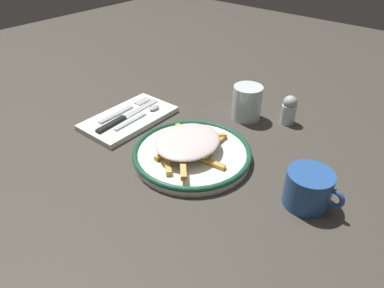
{
  "coord_description": "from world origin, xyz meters",
  "views": [
    {
      "loc": [
        0.41,
        -0.48,
        0.46
      ],
      "look_at": [
        0.0,
        0.0,
        0.04
      ],
      "focal_mm": 32.69,
      "sensor_mm": 36.0,
      "label": 1
    }
  ],
  "objects_px": {
    "fork": "(125,110)",
    "salt_shaker": "(289,110)",
    "napkin": "(129,118)",
    "spoon": "(145,113)",
    "coffee_mug": "(309,189)",
    "water_glass": "(247,103)",
    "fries_heap": "(189,143)",
    "knife": "(123,118)",
    "plate": "(192,153)"
  },
  "relations": [
    {
      "from": "fries_heap",
      "to": "spoon",
      "type": "bearing_deg",
      "value": 164.06
    },
    {
      "from": "spoon",
      "to": "salt_shaker",
      "type": "bearing_deg",
      "value": 37.3
    },
    {
      "from": "water_glass",
      "to": "napkin",
      "type": "bearing_deg",
      "value": -136.66
    },
    {
      "from": "fork",
      "to": "water_glass",
      "type": "distance_m",
      "value": 0.32
    },
    {
      "from": "fries_heap",
      "to": "salt_shaker",
      "type": "xyz_separation_m",
      "value": [
        0.09,
        0.28,
        -0.0
      ]
    },
    {
      "from": "spoon",
      "to": "water_glass",
      "type": "bearing_deg",
      "value": 41.76
    },
    {
      "from": "knife",
      "to": "spoon",
      "type": "xyz_separation_m",
      "value": [
        0.02,
        0.05,
        0.0
      ]
    },
    {
      "from": "fork",
      "to": "salt_shaker",
      "type": "xyz_separation_m",
      "value": [
        0.35,
        0.25,
        0.02
      ]
    },
    {
      "from": "fork",
      "to": "water_glass",
      "type": "bearing_deg",
      "value": 38.26
    },
    {
      "from": "napkin",
      "to": "fork",
      "type": "xyz_separation_m",
      "value": [
        -0.03,
        0.01,
        0.01
      ]
    },
    {
      "from": "salt_shaker",
      "to": "fries_heap",
      "type": "bearing_deg",
      "value": -108.39
    },
    {
      "from": "fork",
      "to": "salt_shaker",
      "type": "height_order",
      "value": "salt_shaker"
    },
    {
      "from": "coffee_mug",
      "to": "salt_shaker",
      "type": "xyz_separation_m",
      "value": [
        -0.17,
        0.25,
        0.0
      ]
    },
    {
      "from": "fries_heap",
      "to": "fork",
      "type": "distance_m",
      "value": 0.26
    },
    {
      "from": "fork",
      "to": "spoon",
      "type": "distance_m",
      "value": 0.06
    },
    {
      "from": "water_glass",
      "to": "coffee_mug",
      "type": "xyz_separation_m",
      "value": [
        0.26,
        -0.2,
        -0.01
      ]
    },
    {
      "from": "knife",
      "to": "spoon",
      "type": "distance_m",
      "value": 0.06
    },
    {
      "from": "plate",
      "to": "water_glass",
      "type": "bearing_deg",
      "value": 92.14
    },
    {
      "from": "spoon",
      "to": "coffee_mug",
      "type": "relative_size",
      "value": 1.39
    },
    {
      "from": "knife",
      "to": "spoon",
      "type": "height_order",
      "value": "spoon"
    },
    {
      "from": "water_glass",
      "to": "salt_shaker",
      "type": "bearing_deg",
      "value": 26.21
    },
    {
      "from": "fork",
      "to": "napkin",
      "type": "bearing_deg",
      "value": -23.18
    },
    {
      "from": "coffee_mug",
      "to": "salt_shaker",
      "type": "height_order",
      "value": "salt_shaker"
    },
    {
      "from": "plate",
      "to": "fries_heap",
      "type": "xyz_separation_m",
      "value": [
        -0.01,
        -0.0,
        0.03
      ]
    },
    {
      "from": "napkin",
      "to": "salt_shaker",
      "type": "relative_size",
      "value": 3.13
    },
    {
      "from": "fries_heap",
      "to": "napkin",
      "type": "bearing_deg",
      "value": 174.4
    },
    {
      "from": "napkin",
      "to": "spoon",
      "type": "xyz_separation_m",
      "value": [
        0.03,
        0.03,
        0.01
      ]
    },
    {
      "from": "fork",
      "to": "knife",
      "type": "xyz_separation_m",
      "value": [
        0.03,
        -0.03,
        0.0
      ]
    },
    {
      "from": "plate",
      "to": "coffee_mug",
      "type": "relative_size",
      "value": 2.4
    },
    {
      "from": "spoon",
      "to": "water_glass",
      "type": "distance_m",
      "value": 0.27
    },
    {
      "from": "fork",
      "to": "coffee_mug",
      "type": "relative_size",
      "value": 1.61
    },
    {
      "from": "water_glass",
      "to": "salt_shaker",
      "type": "height_order",
      "value": "water_glass"
    },
    {
      "from": "salt_shaker",
      "to": "knife",
      "type": "bearing_deg",
      "value": -138.93
    },
    {
      "from": "plate",
      "to": "fries_heap",
      "type": "bearing_deg",
      "value": -148.59
    },
    {
      "from": "plate",
      "to": "coffee_mug",
      "type": "height_order",
      "value": "coffee_mug"
    },
    {
      "from": "fries_heap",
      "to": "napkin",
      "type": "distance_m",
      "value": 0.23
    },
    {
      "from": "fries_heap",
      "to": "water_glass",
      "type": "xyz_separation_m",
      "value": [
        -0.0,
        0.23,
        0.01
      ]
    },
    {
      "from": "knife",
      "to": "salt_shaker",
      "type": "bearing_deg",
      "value": 41.07
    },
    {
      "from": "fries_heap",
      "to": "plate",
      "type": "bearing_deg",
      "value": 31.41
    },
    {
      "from": "plate",
      "to": "fork",
      "type": "bearing_deg",
      "value": 173.29
    },
    {
      "from": "napkin",
      "to": "salt_shaker",
      "type": "xyz_separation_m",
      "value": [
        0.32,
        0.26,
        0.03
      ]
    },
    {
      "from": "salt_shaker",
      "to": "fork",
      "type": "bearing_deg",
      "value": -144.74
    },
    {
      "from": "spoon",
      "to": "water_glass",
      "type": "height_order",
      "value": "water_glass"
    },
    {
      "from": "coffee_mug",
      "to": "salt_shaker",
      "type": "relative_size",
      "value": 1.44
    },
    {
      "from": "fries_heap",
      "to": "spoon",
      "type": "distance_m",
      "value": 0.21
    },
    {
      "from": "knife",
      "to": "salt_shaker",
      "type": "distance_m",
      "value": 0.42
    },
    {
      "from": "napkin",
      "to": "knife",
      "type": "xyz_separation_m",
      "value": [
        0.0,
        -0.02,
        0.01
      ]
    },
    {
      "from": "fries_heap",
      "to": "salt_shaker",
      "type": "bearing_deg",
      "value": 71.61
    },
    {
      "from": "water_glass",
      "to": "coffee_mug",
      "type": "height_order",
      "value": "water_glass"
    },
    {
      "from": "fries_heap",
      "to": "coffee_mug",
      "type": "relative_size",
      "value": 1.78
    }
  ]
}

